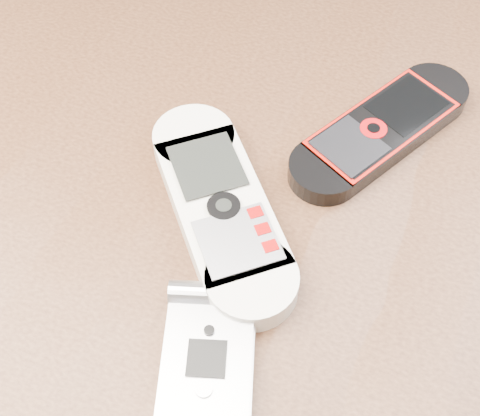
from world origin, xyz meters
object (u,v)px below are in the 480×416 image
at_px(nokia_white, 221,207).
at_px(nokia_black_red, 381,129).
at_px(table, 234,288).
at_px(motorola_razr, 207,368).

distance_m(nokia_white, nokia_black_red, 0.14).
bearing_deg(table, nokia_white, -154.99).
bearing_deg(table, nokia_black_red, 53.15).
relative_size(table, motorola_razr, 11.31).
bearing_deg(nokia_black_red, table, -97.81).
relative_size(nokia_black_red, motorola_razr, 1.60).
height_order(nokia_black_red, motorola_razr, same).
bearing_deg(table, motorola_razr, -77.06).
relative_size(nokia_white, nokia_black_red, 1.07).
height_order(nokia_white, nokia_black_red, nokia_white).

